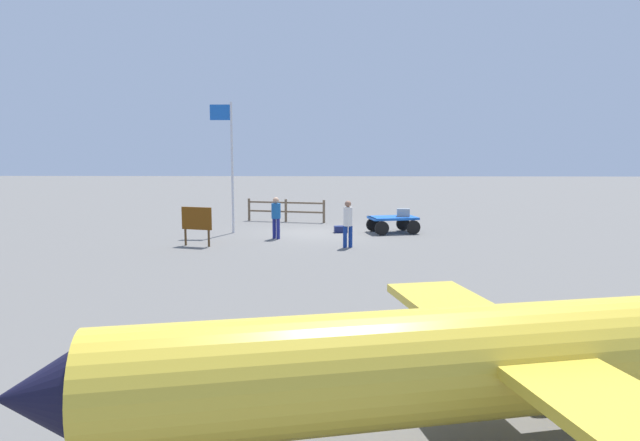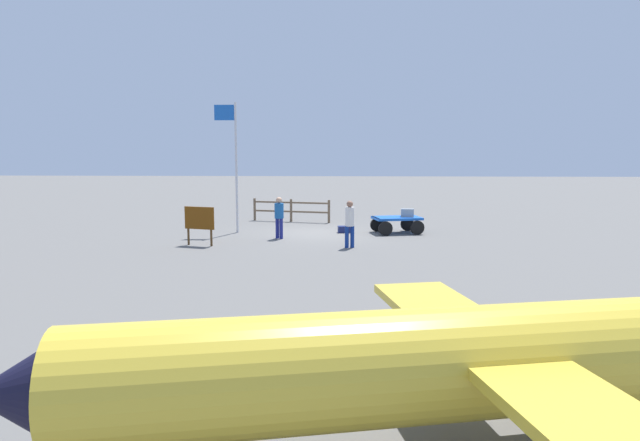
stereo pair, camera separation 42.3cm
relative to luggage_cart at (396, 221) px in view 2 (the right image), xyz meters
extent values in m
plane|color=#63605D|center=(3.25, 0.13, -0.49)|extent=(120.00, 120.00, 0.00)
cube|color=blue|center=(-0.02, 0.00, 0.14)|extent=(2.15, 1.58, 0.10)
cube|color=blue|center=(0.87, 0.21, 0.14)|extent=(0.33, 1.09, 0.10)
cylinder|color=black|center=(0.50, 0.73, -0.20)|extent=(0.60, 0.25, 0.58)
cylinder|color=black|center=(0.78, -0.43, -0.20)|extent=(0.60, 0.25, 0.58)
cylinder|color=black|center=(-0.82, 0.42, -0.20)|extent=(0.60, 0.25, 0.58)
cylinder|color=black|center=(-0.54, -0.74, -0.20)|extent=(0.60, 0.25, 0.58)
cube|color=gray|center=(-0.46, -0.08, 0.36)|extent=(0.56, 0.40, 0.34)
cube|color=navy|center=(2.16, -0.03, -0.35)|extent=(0.59, 0.40, 0.28)
cylinder|color=navy|center=(1.86, 3.64, -0.11)|extent=(0.14, 0.14, 0.77)
cylinder|color=navy|center=(2.05, 3.70, -0.11)|extent=(0.14, 0.14, 0.77)
cylinder|color=silver|center=(1.96, 3.67, 0.61)|extent=(0.38, 0.38, 0.67)
sphere|color=#8F634D|center=(1.96, 3.67, 1.06)|extent=(0.23, 0.23, 0.23)
cylinder|color=navy|center=(4.62, 1.79, -0.09)|extent=(0.14, 0.14, 0.80)
cylinder|color=navy|center=(4.78, 1.67, -0.09)|extent=(0.14, 0.14, 0.80)
cylinder|color=#19579F|center=(4.70, 1.73, 0.60)|extent=(0.50, 0.50, 0.59)
sphere|color=tan|center=(4.70, 1.73, 1.02)|extent=(0.24, 0.24, 0.24)
cylinder|color=gold|center=(0.43, 16.76, 0.55)|extent=(9.02, 3.14, 1.21)
cone|color=black|center=(5.10, 17.81, 0.55)|extent=(1.12, 1.26, 1.09)
cube|color=gold|center=(0.43, 16.76, 0.67)|extent=(2.32, 5.79, 0.12)
cylinder|color=black|center=(-0.28, 15.83, -0.27)|extent=(0.45, 0.19, 0.44)
cylinder|color=silver|center=(6.68, 0.17, 2.21)|extent=(0.10, 0.10, 5.40)
cube|color=blue|center=(7.14, 0.17, 4.49)|extent=(0.82, 0.05, 0.63)
cylinder|color=#4C3319|center=(6.91, 3.62, -0.19)|extent=(0.08, 0.08, 0.60)
cylinder|color=#4C3319|center=(7.81, 3.36, -0.19)|extent=(0.08, 0.08, 0.60)
cube|color=#67380C|center=(7.36, 3.49, 0.51)|extent=(1.15, 0.38, 0.81)
cylinder|color=brown|center=(2.94, -3.25, 0.06)|extent=(0.12, 0.12, 1.10)
cylinder|color=brown|center=(4.81, -3.67, 0.06)|extent=(0.12, 0.12, 1.10)
cylinder|color=brown|center=(6.68, -4.09, 0.06)|extent=(0.12, 0.12, 1.10)
cube|color=brown|center=(4.81, -3.67, 0.45)|extent=(3.76, 0.92, 0.08)
cube|color=brown|center=(4.81, -3.67, 0.00)|extent=(3.76, 0.92, 0.08)
camera|label=1|loc=(2.43, 22.51, 2.77)|focal=30.30mm
camera|label=2|loc=(2.00, 22.49, 2.77)|focal=30.30mm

